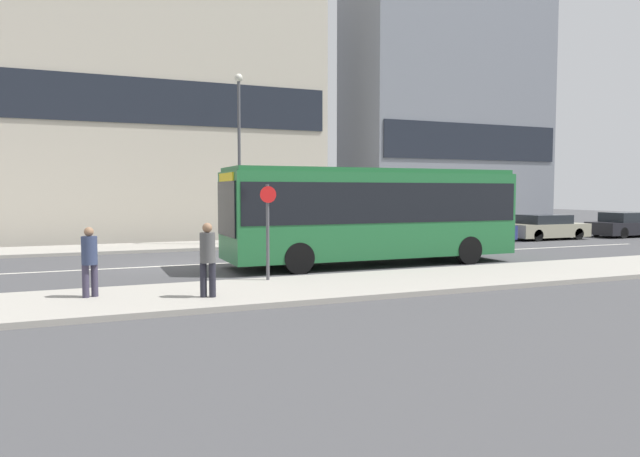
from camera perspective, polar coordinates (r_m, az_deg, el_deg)
ground_plane at (r=19.86m, az=-13.33°, el=-3.59°), size 120.00×120.00×0.00m
sidewalk_near at (r=13.78m, az=-9.25°, el=-6.46°), size 44.00×3.50×0.13m
sidewalk_far at (r=26.01m, az=-15.48°, el=-1.78°), size 44.00×3.50×0.13m
lane_centerline at (r=19.86m, az=-13.33°, el=-3.58°), size 41.80×0.16×0.01m
apartment_block_left_tower at (r=33.14m, az=-15.35°, el=21.14°), size 16.64×4.81×25.00m
apartment_block_right_tower at (r=39.56m, az=12.50°, el=14.67°), size 13.02×6.06×20.17m
city_bus at (r=19.47m, az=5.23°, el=1.87°), size 10.07×2.61×3.25m
parked_car_0 at (r=28.88m, az=14.87°, el=-0.11°), size 4.08×1.86×1.33m
parked_car_1 at (r=32.02m, az=21.64°, el=0.09°), size 4.35×1.85×1.29m
parked_car_2 at (r=35.96m, az=28.43°, el=0.30°), size 4.58×1.89×1.35m
pedestrian_near_stop at (r=13.71m, az=-22.06°, el=-2.73°), size 0.34×0.34×1.57m
pedestrian_down_pavement at (r=12.94m, az=-11.18°, el=-2.63°), size 0.34×0.34×1.67m
bus_stop_sign at (r=15.20m, az=-5.25°, el=0.44°), size 0.44×0.12×2.55m
street_lamp at (r=26.01m, az=-8.09°, el=8.55°), size 0.36×0.36×7.59m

